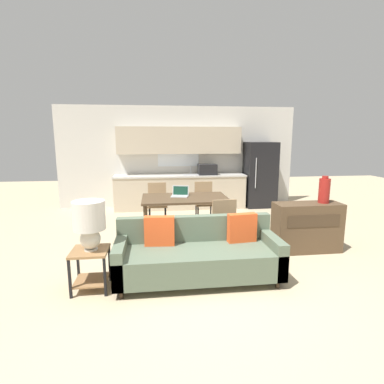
% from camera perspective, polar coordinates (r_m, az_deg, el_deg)
% --- Properties ---
extents(ground_plane, '(20.00, 20.00, 0.00)m').
position_cam_1_polar(ground_plane, '(4.08, 3.34, -17.16)').
color(ground_plane, tan).
extents(wall_back, '(6.40, 0.07, 2.70)m').
position_cam_1_polar(wall_back, '(8.22, -2.49, 6.71)').
color(wall_back, silver).
rests_on(wall_back, ground_plane).
extents(kitchen_counter, '(3.46, 0.65, 2.15)m').
position_cam_1_polar(kitchen_counter, '(7.98, -2.19, 2.91)').
color(kitchen_counter, beige).
rests_on(kitchen_counter, ground_plane).
extents(refrigerator, '(0.80, 0.70, 1.75)m').
position_cam_1_polar(refrigerator, '(8.36, 12.81, 3.24)').
color(refrigerator, black).
rests_on(refrigerator, ground_plane).
extents(dining_table, '(1.63, 0.99, 0.75)m').
position_cam_1_polar(dining_table, '(5.74, -1.38, -1.56)').
color(dining_table, brown).
rests_on(dining_table, ground_plane).
extents(couch, '(2.14, 0.80, 0.85)m').
position_cam_1_polar(couch, '(4.10, 1.07, -11.80)').
color(couch, '#3D2D1E').
rests_on(couch, ground_plane).
extents(side_table, '(0.44, 0.44, 0.52)m').
position_cam_1_polar(side_table, '(4.03, -18.78, -12.67)').
color(side_table, olive).
rests_on(side_table, ground_plane).
extents(table_lamp, '(0.39, 0.39, 0.62)m').
position_cam_1_polar(table_lamp, '(3.85, -18.99, -5.22)').
color(table_lamp, silver).
rests_on(table_lamp, side_table).
extents(credenza, '(1.10, 0.42, 0.82)m').
position_cam_1_polar(credenza, '(5.37, 21.01, -6.26)').
color(credenza, brown).
rests_on(credenza, ground_plane).
extents(vase, '(0.18, 0.18, 0.45)m').
position_cam_1_polar(vase, '(5.37, 23.88, 0.29)').
color(vase, maroon).
rests_on(vase, credenza).
extents(dining_chair_far_left, '(0.42, 0.42, 0.90)m').
position_cam_1_polar(dining_chair_far_left, '(6.57, -6.63, -1.80)').
color(dining_chair_far_left, '#997A56').
rests_on(dining_chair_far_left, ground_plane).
extents(dining_chair_far_right, '(0.43, 0.43, 0.90)m').
position_cam_1_polar(dining_chair_far_right, '(6.68, 2.33, -1.54)').
color(dining_chair_far_right, '#997A56').
rests_on(dining_chair_far_right, ground_plane).
extents(dining_chair_near_right, '(0.45, 0.45, 0.90)m').
position_cam_1_polar(dining_chair_near_right, '(5.02, 5.70, -5.66)').
color(dining_chair_near_right, '#997A56').
rests_on(dining_chair_near_right, ground_plane).
extents(laptop, '(0.37, 0.32, 0.20)m').
position_cam_1_polar(laptop, '(5.83, -2.28, -0.32)').
color(laptop, '#B7BABC').
rests_on(laptop, dining_table).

